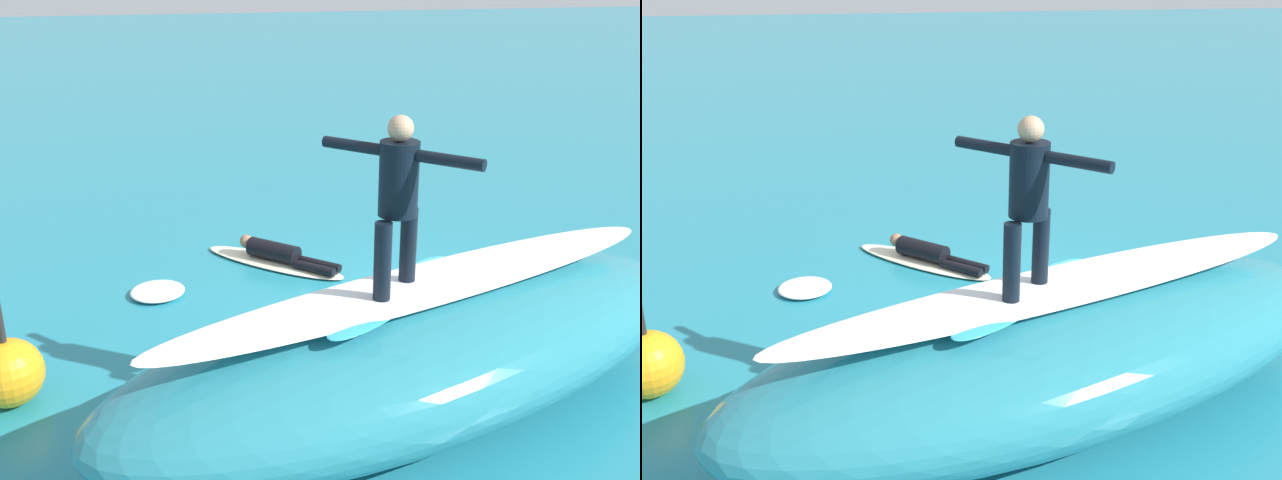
{
  "view_description": "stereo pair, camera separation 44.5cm",
  "coord_description": "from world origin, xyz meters",
  "views": [
    {
      "loc": [
        3.14,
        8.57,
        4.44
      ],
      "look_at": [
        1.04,
        0.32,
        1.19
      ],
      "focal_mm": 41.24,
      "sensor_mm": 36.0,
      "label": 1
    },
    {
      "loc": [
        2.7,
        8.67,
        4.44
      ],
      "look_at": [
        1.04,
        0.32,
        1.19
      ],
      "focal_mm": 41.24,
      "sensor_mm": 36.0,
      "label": 2
    }
  ],
  "objects": [
    {
      "name": "foam_patch_mid",
      "position": [
        0.29,
        0.71,
        0.06
      ],
      "size": [
        0.78,
        0.78,
        0.13
      ],
      "primitive_type": "ellipsoid",
      "rotation": [
        0.0,
        0.0,
        2.22
      ],
      "color": "white",
      "rests_on": "ground_plane"
    },
    {
      "name": "foam_patch_near",
      "position": [
        3.05,
        -1.15,
        0.06
      ],
      "size": [
        0.85,
        0.85,
        0.12
      ],
      "primitive_type": "ellipsoid",
      "rotation": [
        0.0,
        0.0,
        1.69
      ],
      "color": "white",
      "rests_on": "ground_plane"
    },
    {
      "name": "surfboard_riding",
      "position": [
        0.85,
        2.49,
        1.42
      ],
      "size": [
        2.04,
        1.92,
        0.06
      ],
      "primitive_type": "ellipsoid",
      "rotation": [
        0.0,
        0.0,
        0.73
      ],
      "color": "#33B2D1",
      "rests_on": "wave_crest"
    },
    {
      "name": "wave_foam_lip",
      "position": [
        0.43,
        2.35,
        1.43
      ],
      "size": [
        6.12,
        2.68,
        0.08
      ],
      "primitive_type": "ellipsoid",
      "rotation": [
        0.0,
        0.0,
        0.3
      ],
      "color": "white",
      "rests_on": "wave_crest"
    },
    {
      "name": "surfer_paddling",
      "position": [
        1.14,
        -1.75,
        0.21
      ],
      "size": [
        1.38,
        1.39,
        0.32
      ],
      "rotation": [
        0.0,
        0.0,
        -0.79
      ],
      "color": "black",
      "rests_on": "surfboard_paddling"
    },
    {
      "name": "wave_crest",
      "position": [
        0.43,
        2.35,
        0.69
      ],
      "size": [
        7.65,
        4.59,
        1.39
      ],
      "primitive_type": "ellipsoid",
      "rotation": [
        0.0,
        0.0,
        0.3
      ],
      "color": "teal",
      "rests_on": "ground_plane"
    },
    {
      "name": "buoy_marker",
      "position": [
        4.67,
        1.24,
        0.37
      ],
      "size": [
        0.74,
        0.74,
        1.26
      ],
      "color": "orange",
      "rests_on": "ground_plane"
    },
    {
      "name": "surfer_riding",
      "position": [
        0.85,
        2.49,
        2.44
      ],
      "size": [
        1.17,
        1.27,
        1.71
      ],
      "rotation": [
        0.0,
        0.0,
        0.73
      ],
      "color": "black",
      "rests_on": "surfboard_riding"
    },
    {
      "name": "surfboard_paddling",
      "position": [
        1.24,
        -1.85,
        0.04
      ],
      "size": [
        2.16,
        2.17,
        0.07
      ],
      "primitive_type": "ellipsoid",
      "rotation": [
        0.0,
        0.0,
        -0.79
      ],
      "color": "#EAE5C6",
      "rests_on": "ground_plane"
    },
    {
      "name": "ground_plane",
      "position": [
        0.0,
        0.0,
        0.0
      ],
      "size": [
        120.0,
        120.0,
        0.0
      ],
      "primitive_type": "plane",
      "color": "teal"
    }
  ]
}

